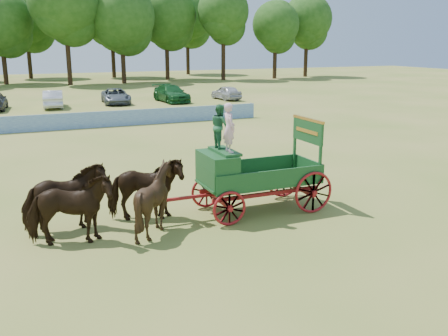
# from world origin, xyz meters

# --- Properties ---
(ground) EXTENTS (160.00, 160.00, 0.00)m
(ground) POSITION_xyz_m (0.00, 0.00, 0.00)
(ground) COLOR #9D8947
(ground) RESTS_ON ground
(horse_lead_left) EXTENTS (2.55, 1.52, 2.01)m
(horse_lead_left) POSITION_xyz_m (-3.41, -1.51, 1.01)
(horse_lead_left) COLOR black
(horse_lead_left) RESTS_ON ground
(horse_lead_right) EXTENTS (2.51, 1.41, 2.01)m
(horse_lead_right) POSITION_xyz_m (-3.41, -0.41, 1.01)
(horse_lead_right) COLOR black
(horse_lead_right) RESTS_ON ground
(horse_wheel_left) EXTENTS (2.02, 1.85, 2.02)m
(horse_wheel_left) POSITION_xyz_m (-1.01, -1.51, 1.01)
(horse_wheel_left) COLOR black
(horse_wheel_left) RESTS_ON ground
(horse_wheel_right) EXTENTS (2.57, 1.62, 2.01)m
(horse_wheel_right) POSITION_xyz_m (-1.01, -0.41, 1.01)
(horse_wheel_right) COLOR black
(horse_wheel_right) RESTS_ON ground
(farm_dray) EXTENTS (6.00, 2.00, 3.67)m
(farm_dray) POSITION_xyz_m (1.97, -0.95, 1.57)
(farm_dray) COLOR maroon
(farm_dray) RESTS_ON ground
(sponsor_banner) EXTENTS (26.00, 0.08, 1.05)m
(sponsor_banner) POSITION_xyz_m (-1.00, 18.00, 0.53)
(sponsor_banner) COLOR #1C469A
(sponsor_banner) RESTS_ON ground
(treeline) EXTENTS (91.61, 23.86, 14.88)m
(treeline) POSITION_xyz_m (-3.66, 59.29, 9.24)
(treeline) COLOR #382314
(treeline) RESTS_ON ground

